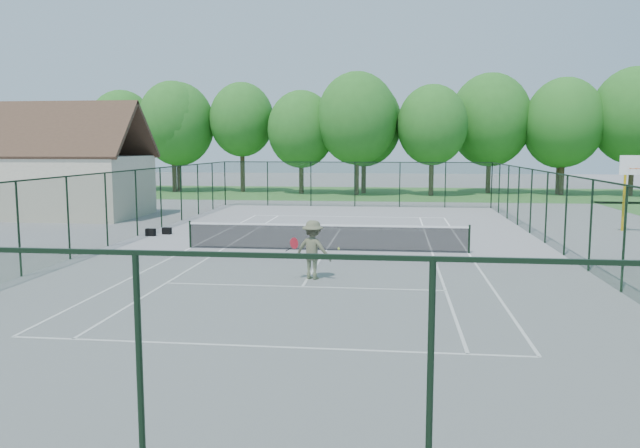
% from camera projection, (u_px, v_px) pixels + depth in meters
% --- Properties ---
extents(ground, '(140.00, 140.00, 0.00)m').
position_uv_depth(ground, '(326.00, 251.00, 24.47)').
color(ground, gray).
rests_on(ground, ground).
extents(grass_far, '(80.00, 16.00, 0.01)m').
position_uv_depth(grass_far, '(363.00, 193.00, 54.02)').
color(grass_far, '#408234').
rests_on(grass_far, ground).
extents(court_lines, '(11.05, 23.85, 0.01)m').
position_uv_depth(court_lines, '(326.00, 250.00, 24.47)').
color(court_lines, white).
rests_on(court_lines, ground).
extents(tennis_net, '(11.08, 0.08, 1.10)m').
position_uv_depth(tennis_net, '(326.00, 236.00, 24.40)').
color(tennis_net, black).
rests_on(tennis_net, ground).
extents(fence_enclosure, '(18.05, 36.05, 3.02)m').
position_uv_depth(fence_enclosure, '(326.00, 211.00, 24.27)').
color(fence_enclosure, '#1C3921').
rests_on(fence_enclosure, ground).
extents(utility_building, '(8.60, 6.27, 6.63)m').
position_uv_depth(utility_building, '(69.00, 163.00, 35.80)').
color(utility_building, beige).
rests_on(utility_building, ground).
extents(tree_line_far, '(39.40, 6.40, 9.70)m').
position_uv_depth(tree_line_far, '(364.00, 123.00, 53.28)').
color(tree_line_far, '#473523').
rests_on(tree_line_far, ground).
extents(basketball_goal, '(1.20, 1.43, 3.65)m').
position_uv_depth(basketball_goal, '(629.00, 178.00, 29.33)').
color(basketball_goal, gold).
rests_on(basketball_goal, ground).
extents(sports_bag_a, '(0.45, 0.30, 0.34)m').
position_uv_depth(sports_bag_a, '(151.00, 232.00, 28.41)').
color(sports_bag_a, black).
rests_on(sports_bag_a, ground).
extents(sports_bag_b, '(0.41, 0.27, 0.31)m').
position_uv_depth(sports_bag_b, '(167.00, 231.00, 28.97)').
color(sports_bag_b, black).
rests_on(sports_bag_b, ground).
extents(tennis_player, '(1.66, 1.00, 1.82)m').
position_uv_depth(tennis_player, '(313.00, 250.00, 19.15)').
color(tennis_player, '#55583F').
rests_on(tennis_player, ground).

